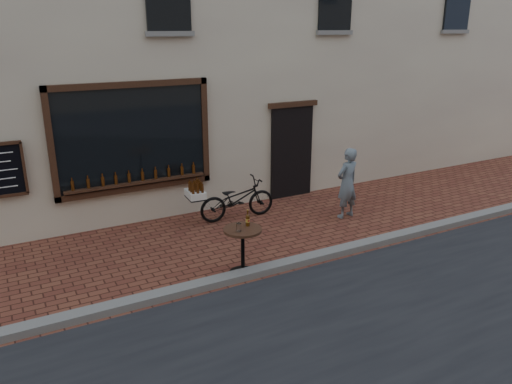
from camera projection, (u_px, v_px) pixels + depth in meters
name	position (u px, v px, depth m)	size (l,w,h in m)	color
ground	(303.00, 269.00, 8.62)	(90.00, 90.00, 0.00)	#5D291E
kerb	(297.00, 262.00, 8.77)	(90.00, 0.25, 0.12)	slate
cargo_bicycle	(236.00, 199.00, 10.75)	(1.97, 0.69, 0.95)	black
bistro_table	(243.00, 242.00, 8.29)	(0.64, 0.64, 1.10)	black
pedestrian	(347.00, 183.00, 10.76)	(0.56, 0.37, 1.55)	slate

